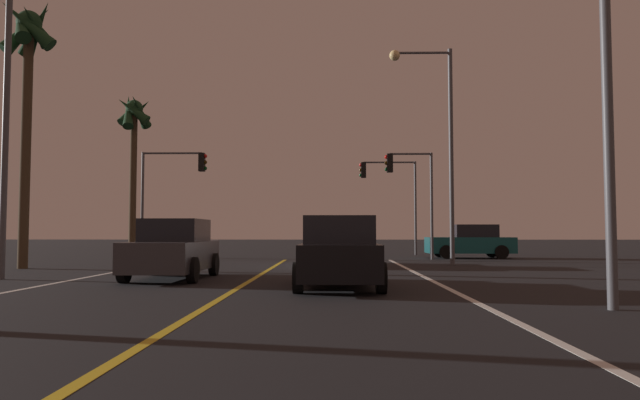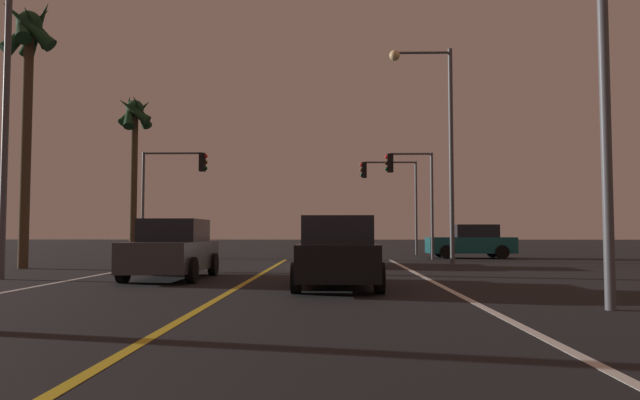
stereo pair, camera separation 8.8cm
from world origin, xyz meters
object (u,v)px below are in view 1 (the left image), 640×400
(car_ahead_far, at_px, (336,245))
(traffic_light_near_left, at_px, (174,179))
(traffic_light_far_right, at_px, (388,185))
(street_lamp_right_near, at_px, (579,18))
(palm_tree_left_far, at_px, (134,126))
(street_lamp_left_mid, at_px, (22,82))
(traffic_light_near_right, at_px, (409,181))
(palm_tree_left_mid, at_px, (29,53))
(car_lead_same_lane, at_px, (339,253))
(street_lamp_right_far, at_px, (437,128))
(car_crossing_side, at_px, (471,242))
(car_oncoming, at_px, (173,250))

(car_ahead_far, relative_size, traffic_light_near_left, 0.82)
(traffic_light_far_right, xyz_separation_m, street_lamp_right_near, (1.08, -23.67, 1.06))
(street_lamp_right_near, relative_size, palm_tree_left_far, 0.92)
(street_lamp_left_mid, bearing_deg, traffic_light_far_right, 55.47)
(street_lamp_right_near, bearing_deg, traffic_light_near_right, -88.12)
(traffic_light_near_right, distance_m, palm_tree_left_mid, 17.17)
(traffic_light_far_right, height_order, palm_tree_left_mid, palm_tree_left_mid)
(car_lead_same_lane, bearing_deg, street_lamp_left_mid, 76.04)
(street_lamp_right_far, xyz_separation_m, palm_tree_left_mid, (-15.48, -2.44, 2.42))
(street_lamp_right_far, height_order, palm_tree_left_mid, palm_tree_left_mid)
(palm_tree_left_far, bearing_deg, car_crossing_side, -1.79)
(palm_tree_left_mid, bearing_deg, traffic_light_near_right, 26.02)
(car_ahead_far, height_order, street_lamp_right_near, street_lamp_right_near)
(car_lead_same_lane, distance_m, traffic_light_far_right, 20.33)
(car_lead_same_lane, xyz_separation_m, street_lamp_right_near, (4.19, -3.83, 4.28))
(palm_tree_left_mid, bearing_deg, palm_tree_left_far, 85.52)
(car_lead_same_lane, xyz_separation_m, car_oncoming, (-4.68, 2.57, 0.00))
(street_lamp_right_far, relative_size, palm_tree_left_far, 1.00)
(traffic_light_far_right, height_order, street_lamp_right_near, street_lamp_right_near)
(traffic_light_far_right, bearing_deg, palm_tree_left_mid, 41.48)
(car_oncoming, relative_size, street_lamp_right_near, 0.53)
(car_crossing_side, height_order, traffic_light_near_left, traffic_light_near_left)
(car_crossing_side, distance_m, traffic_light_near_right, 4.69)
(palm_tree_left_mid, distance_m, palm_tree_left_far, 9.42)
(car_ahead_far, height_order, street_lamp_right_far, street_lamp_right_far)
(car_ahead_far, bearing_deg, street_lamp_right_far, -86.08)
(car_oncoming, relative_size, traffic_light_near_right, 0.83)
(car_crossing_side, relative_size, palm_tree_left_mid, 0.43)
(traffic_light_far_right, distance_m, palm_tree_left_mid, 19.74)
(car_crossing_side, relative_size, car_ahead_far, 1.00)
(car_oncoming, relative_size, street_lamp_left_mid, 0.48)
(traffic_light_near_left, bearing_deg, car_crossing_side, 5.70)
(traffic_light_far_right, xyz_separation_m, palm_tree_left_mid, (-14.50, -12.81, 3.90))
(car_ahead_far, distance_m, street_lamp_right_far, 6.24)
(street_lamp_left_mid, height_order, street_lamp_right_far, street_lamp_left_mid)
(traffic_light_near_left, bearing_deg, palm_tree_left_mid, -115.39)
(street_lamp_right_near, bearing_deg, car_lead_same_lane, -42.47)
(car_crossing_side, bearing_deg, traffic_light_far_right, -46.86)
(traffic_light_near_right, bearing_deg, car_crossing_side, -155.82)
(street_lamp_left_mid, bearing_deg, traffic_light_near_right, 43.86)
(street_lamp_right_near, bearing_deg, car_ahead_far, -72.16)
(car_ahead_far, relative_size, traffic_light_far_right, 0.79)
(traffic_light_near_right, xyz_separation_m, traffic_light_far_right, (-0.48, 5.50, 0.22))
(street_lamp_right_near, bearing_deg, street_lamp_right_far, -89.58)
(car_ahead_far, xyz_separation_m, traffic_light_near_right, (3.59, 5.16, 3.00))
(traffic_light_near_right, relative_size, street_lamp_left_mid, 0.58)
(car_crossing_side, distance_m, street_lamp_right_near, 20.28)
(car_ahead_far, height_order, traffic_light_near_right, traffic_light_near_right)
(traffic_light_near_right, bearing_deg, street_lamp_right_far, 95.83)
(car_crossing_side, distance_m, palm_tree_left_mid, 21.49)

